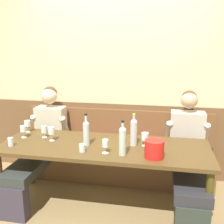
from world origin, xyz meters
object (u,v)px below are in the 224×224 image
at_px(ice_bucket, 154,149).
at_px(wine_bottle_clear_water, 86,132).
at_px(water_tumbler_right, 11,142).
at_px(wine_glass_near_bucket, 145,137).
at_px(person_center_left_seat, 188,152).
at_px(water_tumbler_center, 82,148).
at_px(person_center_right_seat, 41,140).
at_px(wine_bottle_amber_mid, 134,131).
at_px(wine_glass_mid_right, 44,130).
at_px(wine_glass_left_end, 105,144).
at_px(wine_bottle_green_tall, 123,140).
at_px(wine_glass_by_bottle, 51,131).
at_px(wine_glass_right_end, 27,124).
at_px(dining_table, 104,152).
at_px(wall_bench, 115,160).
at_px(wine_glass_center_rear, 23,129).

distance_m(ice_bucket, wine_bottle_clear_water, 0.76).
bearing_deg(water_tumbler_right, wine_glass_near_bucket, 10.95).
height_order(wine_bottle_clear_water, water_tumbler_right, wine_bottle_clear_water).
xyz_separation_m(ice_bucket, wine_glass_near_bucket, (-0.11, 0.29, 0.01)).
relative_size(person_center_left_seat, water_tumbler_center, 15.68).
bearing_deg(water_tumbler_right, person_center_right_seat, 79.26).
bearing_deg(wine_bottle_amber_mid, wine_bottle_clear_water, -169.77).
height_order(person_center_right_seat, ice_bucket, person_center_right_seat).
bearing_deg(wine_glass_mid_right, wine_glass_left_end, -22.03).
bearing_deg(wine_glass_near_bucket, ice_bucket, -69.43).
relative_size(wine_bottle_amber_mid, wine_bottle_green_tall, 1.00).
relative_size(wine_bottle_amber_mid, wine_bottle_clear_water, 1.00).
relative_size(person_center_right_seat, water_tumbler_center, 15.62).
xyz_separation_m(wine_bottle_green_tall, wine_glass_by_bottle, (-0.85, 0.25, -0.05)).
distance_m(person_center_right_seat, wine_bottle_green_tall, 1.28).
bearing_deg(water_tumbler_right, wine_glass_mid_right, 53.19).
bearing_deg(wine_glass_near_bucket, wine_bottle_amber_mid, -176.01).
height_order(ice_bucket, water_tumbler_center, ice_bucket).
height_order(person_center_left_seat, wine_glass_mid_right, person_center_left_seat).
bearing_deg(wine_bottle_amber_mid, wine_glass_right_end, 171.16).
bearing_deg(ice_bucket, wine_glass_right_end, 162.64).
distance_m(person_center_left_seat, wine_glass_left_end, 1.03).
bearing_deg(wine_glass_near_bucket, dining_table, -171.21).
height_order(person_center_right_seat, wine_bottle_green_tall, person_center_right_seat).
xyz_separation_m(wine_glass_right_end, water_tumbler_right, (0.05, -0.48, -0.05)).
relative_size(person_center_right_seat, water_tumbler_right, 13.64).
bearing_deg(wine_glass_by_bottle, wine_bottle_amber_mid, 1.86).
bearing_deg(water_tumbler_right, wine_bottle_green_tall, -0.73).
bearing_deg(wine_bottle_green_tall, wall_bench, 105.11).
bearing_deg(water_tumbler_center, wine_glass_center_rear, 160.44).
relative_size(wine_bottle_clear_water, wine_glass_center_rear, 2.48).
xyz_separation_m(ice_bucket, water_tumbler_right, (-1.53, 0.02, -0.04)).
distance_m(wall_bench, ice_bucket, 1.18).
relative_size(wine_glass_by_bottle, wine_glass_right_end, 1.10).
distance_m(wine_bottle_amber_mid, wine_bottle_clear_water, 0.51).
bearing_deg(wine_glass_by_bottle, wine_glass_near_bucket, 2.10).
relative_size(wine_glass_by_bottle, water_tumbler_right, 1.73).
relative_size(person_center_right_seat, wine_bottle_amber_mid, 3.53).
relative_size(ice_bucket, water_tumbler_right, 2.05).
height_order(dining_table, wine_glass_mid_right, wine_glass_mid_right).
distance_m(wall_bench, wine_glass_mid_right, 1.07).
distance_m(person_center_left_seat, wine_glass_near_bucket, 0.59).
relative_size(wine_glass_mid_right, wine_glass_by_bottle, 0.87).
height_order(person_center_right_seat, wine_glass_by_bottle, person_center_right_seat).
distance_m(dining_table, water_tumbler_right, 1.01).
height_order(wine_bottle_amber_mid, wine_glass_by_bottle, wine_bottle_amber_mid).
bearing_deg(ice_bucket, wine_glass_mid_right, 165.19).
bearing_deg(wine_glass_center_rear, wine_bottle_green_tall, -13.36).
distance_m(wall_bench, wine_glass_by_bottle, 1.05).
distance_m(wine_bottle_amber_mid, wine_glass_center_rear, 1.30).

